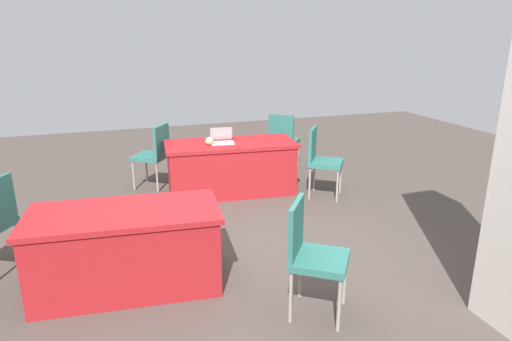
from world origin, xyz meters
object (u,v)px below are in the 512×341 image
at_px(table_mid_left, 127,249).
at_px(chair_near_front, 321,158).
at_px(table_foreground, 231,167).
at_px(chair_tucked_left, 283,138).
at_px(scissors_red, 258,138).
at_px(yarn_ball, 209,141).
at_px(chair_tucked_right, 155,152).
at_px(chair_by_pillar, 311,251).
at_px(laptop_silver, 222,140).

height_order(table_mid_left, chair_near_front, chair_near_front).
bearing_deg(table_foreground, chair_tucked_left, -145.63).
bearing_deg(table_foreground, scissors_red, -168.54).
height_order(chair_tucked_left, yarn_ball, chair_tucked_left).
height_order(chair_tucked_right, scissors_red, chair_tucked_right).
distance_m(chair_by_pillar, scissors_red, 3.19).
height_order(chair_tucked_right, chair_by_pillar, chair_by_pillar).
bearing_deg(yarn_ball, scissors_red, -168.99).
bearing_deg(laptop_silver, table_foreground, -177.00).
distance_m(chair_tucked_right, chair_by_pillar, 3.67).
height_order(laptop_silver, scissors_red, laptop_silver).
height_order(table_foreground, scissors_red, scissors_red).
xyz_separation_m(chair_by_pillar, laptop_silver, (-0.07, -3.04, 0.22)).
bearing_deg(chair_tucked_left, table_mid_left, -93.73).
height_order(table_mid_left, scissors_red, scissors_red).
bearing_deg(chair_by_pillar, chair_near_front, -172.65).
bearing_deg(yarn_ball, table_foreground, -169.62).
bearing_deg(yarn_ball, chair_tucked_right, -41.41).
bearing_deg(chair_tucked_right, chair_near_front, -82.69).
bearing_deg(table_mid_left, scissors_red, -132.15).
bearing_deg(table_foreground, chair_by_pillar, 86.37).
distance_m(table_mid_left, scissors_red, 3.03).
xyz_separation_m(yarn_ball, scissors_red, (-0.76, -0.15, -0.05)).
relative_size(chair_tucked_left, chair_by_pillar, 1.00).
bearing_deg(chair_tucked_left, chair_by_pillar, -69.96).
bearing_deg(laptop_silver, chair_by_pillar, 96.77).
xyz_separation_m(chair_near_front, yarn_ball, (1.47, -0.50, 0.24)).
height_order(chair_tucked_left, scissors_red, chair_tucked_left).
bearing_deg(chair_near_front, table_mid_left, -24.37).
bearing_deg(scissors_red, chair_by_pillar, -63.14).
relative_size(table_foreground, chair_by_pillar, 1.97).
distance_m(laptop_silver, scissors_red, 0.57).
height_order(table_foreground, laptop_silver, laptop_silver).
relative_size(table_foreground, laptop_silver, 5.35).
distance_m(chair_tucked_right, laptop_silver, 1.06).
relative_size(chair_near_front, chair_tucked_left, 1.01).
bearing_deg(chair_tucked_right, chair_tucked_left, -49.57).
xyz_separation_m(table_foreground, yarn_ball, (0.32, 0.06, 0.42)).
relative_size(chair_tucked_right, yarn_ball, 8.56).
bearing_deg(yarn_ball, chair_by_pillar, 92.42).
relative_size(yarn_ball, scissors_red, 0.62).
bearing_deg(yarn_ball, chair_near_front, 161.07).
distance_m(chair_tucked_right, scissors_red, 1.53).
distance_m(table_foreground, chair_tucked_right, 1.16).
height_order(chair_near_front, yarn_ball, chair_near_front).
bearing_deg(scissors_red, table_foreground, -130.18).
bearing_deg(chair_by_pillar, chair_tucked_left, -163.18).
xyz_separation_m(table_foreground, chair_tucked_left, (-1.12, -0.77, 0.18)).
bearing_deg(scissors_red, chair_near_front, -4.22).
distance_m(table_foreground, scissors_red, 0.58).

